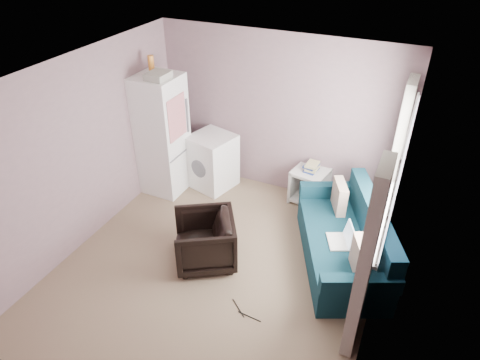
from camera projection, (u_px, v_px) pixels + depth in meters
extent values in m
cube|color=#8A735A|center=(217.00, 268.00, 5.50)|extent=(3.80, 4.20, 0.02)
cube|color=silver|center=(210.00, 79.00, 4.14)|extent=(3.80, 4.20, 0.02)
cube|color=gray|center=(278.00, 116.00, 6.43)|extent=(3.80, 0.02, 2.50)
cube|color=gray|center=(85.00, 329.00, 3.20)|extent=(3.80, 0.02, 2.50)
cube|color=gray|center=(82.00, 153.00, 5.48)|extent=(0.02, 4.20, 2.50)
cube|color=gray|center=(389.00, 232.00, 4.16)|extent=(0.02, 4.20, 2.50)
cube|color=white|center=(400.00, 174.00, 4.57)|extent=(0.01, 1.60, 1.20)
imported|color=black|center=(205.00, 238.00, 5.40)|extent=(0.97, 0.99, 0.76)
cube|color=white|center=(162.00, 135.00, 6.56)|extent=(0.66, 0.66, 1.89)
cube|color=slate|center=(181.00, 154.00, 6.57)|extent=(0.02, 0.61, 0.02)
cube|color=slate|center=(187.00, 116.00, 6.46)|extent=(0.02, 0.03, 0.54)
cube|color=white|center=(177.00, 118.00, 6.21)|extent=(0.01, 0.45, 0.65)
cylinder|color=orange|center=(151.00, 65.00, 6.05)|extent=(0.09, 0.09, 0.26)
cube|color=#B1B2A7|center=(158.00, 76.00, 5.89)|extent=(0.29, 0.33, 0.10)
cube|color=white|center=(212.00, 161.00, 6.89)|extent=(0.78, 0.78, 0.89)
cube|color=slate|center=(211.00, 139.00, 6.65)|extent=(0.72, 0.70, 0.05)
cylinder|color=slate|center=(199.00, 169.00, 6.68)|extent=(0.29, 0.10, 0.29)
cube|color=silver|center=(311.00, 172.00, 6.46)|extent=(0.58, 0.58, 0.04)
cube|color=silver|center=(308.00, 197.00, 6.71)|extent=(0.58, 0.58, 0.04)
cube|color=silver|center=(297.00, 181.00, 6.70)|extent=(0.13, 0.50, 0.56)
cube|color=silver|center=(323.00, 190.00, 6.49)|extent=(0.13, 0.50, 0.56)
cube|color=navy|center=(311.00, 170.00, 6.44)|extent=(0.21, 0.27, 0.03)
cube|color=#C3B982|center=(312.00, 168.00, 6.41)|extent=(0.19, 0.26, 0.03)
cube|color=navy|center=(311.00, 165.00, 6.41)|extent=(0.22, 0.28, 0.03)
cube|color=#C3B982|center=(312.00, 164.00, 6.37)|extent=(0.18, 0.26, 0.03)
cube|color=#0F3745|center=(340.00, 249.00, 5.48)|extent=(1.56, 2.05, 0.41)
cube|color=#0F3745|center=(373.00, 223.00, 5.25)|extent=(0.93, 1.77, 0.45)
cube|color=#0F3745|center=(361.00, 284.00, 4.56)|extent=(0.86, 0.49, 0.21)
cube|color=#0F3745|center=(331.00, 190.00, 6.07)|extent=(0.86, 0.49, 0.21)
cube|color=#C1A592|center=(360.00, 258.00, 4.76)|extent=(0.28, 0.43, 0.41)
cube|color=#C1A592|center=(339.00, 196.00, 5.76)|extent=(0.28, 0.43, 0.41)
cube|color=silver|center=(338.00, 242.00, 5.28)|extent=(0.36, 0.41, 0.02)
cube|color=silver|center=(349.00, 234.00, 5.22)|extent=(0.20, 0.34, 0.22)
cube|color=white|center=(383.00, 219.00, 4.93)|extent=(0.14, 1.70, 0.04)
cube|color=white|center=(388.00, 218.00, 4.90)|extent=(0.02, 1.68, 0.05)
cube|color=white|center=(399.00, 174.00, 4.57)|extent=(0.02, 1.68, 0.05)
cube|color=white|center=(411.00, 123.00, 4.25)|extent=(0.02, 1.68, 0.05)
cube|color=white|center=(388.00, 216.00, 3.96)|extent=(0.02, 0.05, 1.20)
cube|color=white|center=(395.00, 187.00, 4.37)|extent=(0.02, 0.05, 1.20)
cube|color=white|center=(402.00, 163.00, 4.78)|extent=(0.02, 0.05, 1.20)
cube|color=white|center=(407.00, 142.00, 5.19)|extent=(0.02, 0.05, 1.20)
cube|color=beige|center=(365.00, 264.00, 3.99)|extent=(0.12, 0.46, 2.18)
cube|color=beige|center=(396.00, 159.00, 5.65)|extent=(0.12, 0.46, 2.18)
cylinder|color=black|center=(250.00, 317.00, 4.83)|extent=(0.29, 0.04, 0.01)
cylinder|color=black|center=(238.00, 308.00, 4.94)|extent=(0.23, 0.20, 0.01)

